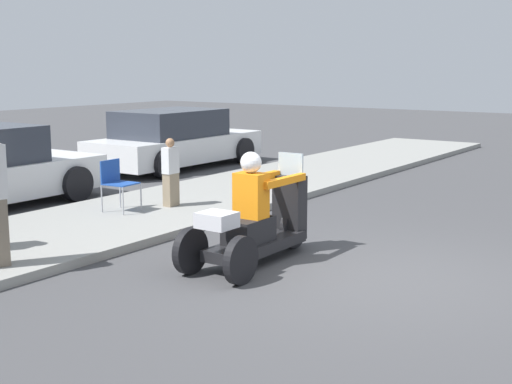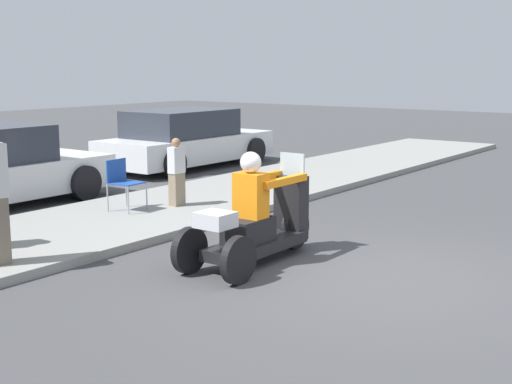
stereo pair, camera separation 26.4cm
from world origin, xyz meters
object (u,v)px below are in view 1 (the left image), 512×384
(spectator_end_of_line, at_px, (171,173))
(folding_chair_curbside, at_px, (116,180))
(motorcycle_trike, at_px, (257,224))
(parked_car_lot_center, at_px, (175,140))

(spectator_end_of_line, height_order, folding_chair_curbside, spectator_end_of_line)
(motorcycle_trike, height_order, parked_car_lot_center, motorcycle_trike)
(folding_chair_curbside, relative_size, parked_car_lot_center, 0.18)
(motorcycle_trike, bearing_deg, parked_car_lot_center, 47.83)
(spectator_end_of_line, bearing_deg, parked_car_lot_center, 40.39)
(motorcycle_trike, height_order, spectator_end_of_line, motorcycle_trike)
(motorcycle_trike, relative_size, spectator_end_of_line, 2.00)
(motorcycle_trike, height_order, folding_chair_curbside, motorcycle_trike)
(folding_chair_curbside, xyz_separation_m, parked_car_lot_center, (4.88, 3.01, 0.04))
(motorcycle_trike, xyz_separation_m, parked_car_lot_center, (5.77, 6.37, 0.17))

